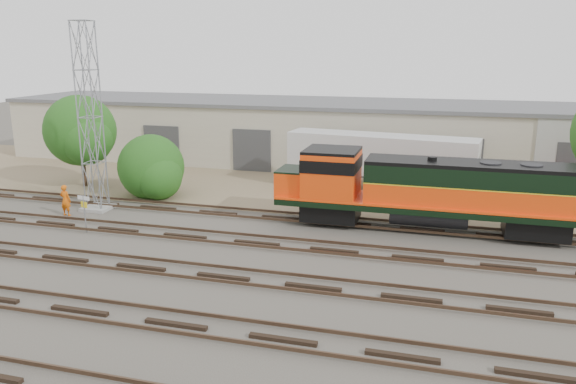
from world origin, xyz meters
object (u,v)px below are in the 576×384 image
(signal_tower, at_px, (90,121))
(semi_trailer, at_px, (385,157))
(locomotive, at_px, (425,190))
(worker, at_px, (65,200))

(signal_tower, height_order, semi_trailer, signal_tower)
(locomotive, relative_size, signal_tower, 1.49)
(locomotive, height_order, signal_tower, signal_tower)
(locomotive, bearing_deg, signal_tower, -176.76)
(locomotive, distance_m, signal_tower, 19.81)
(semi_trailer, bearing_deg, signal_tower, -143.48)
(locomotive, distance_m, worker, 20.78)
(locomotive, xyz_separation_m, worker, (-20.55, -2.75, -1.37))
(signal_tower, relative_size, worker, 5.97)
(semi_trailer, bearing_deg, worker, -140.87)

